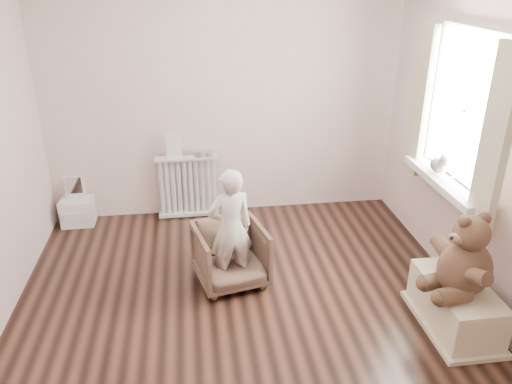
{
  "coord_description": "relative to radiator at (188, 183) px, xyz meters",
  "views": [
    {
      "loc": [
        -0.34,
        -3.17,
        2.46
      ],
      "look_at": [
        0.15,
        0.45,
        0.8
      ],
      "focal_mm": 35.0,
      "sensor_mm": 36.0,
      "label": 1
    }
  ],
  "objects": [
    {
      "name": "floor",
      "position": [
        0.41,
        -1.68,
        -0.39
      ],
      "size": [
        3.6,
        3.6,
        0.01
      ],
      "primitive_type": "cube",
      "color": "black",
      "rests_on": "ground"
    },
    {
      "name": "back_wall",
      "position": [
        0.41,
        0.12,
        0.91
      ],
      "size": [
        3.6,
        0.02,
        2.6
      ],
      "primitive_type": "cube",
      "color": "beige",
      "rests_on": "ground"
    },
    {
      "name": "front_wall",
      "position": [
        0.41,
        -3.48,
        0.91
      ],
      "size": [
        3.6,
        0.02,
        2.6
      ],
      "primitive_type": "cube",
      "color": "beige",
      "rests_on": "ground"
    },
    {
      "name": "right_wall",
      "position": [
        2.21,
        -1.68,
        0.91
      ],
      "size": [
        0.02,
        3.6,
        2.6
      ],
      "primitive_type": "cube",
      "color": "beige",
      "rests_on": "ground"
    },
    {
      "name": "window",
      "position": [
        2.17,
        -1.38,
        1.06
      ],
      "size": [
        0.03,
        0.9,
        1.1
      ],
      "primitive_type": "cube",
      "color": "white",
      "rests_on": "right_wall"
    },
    {
      "name": "window_sill",
      "position": [
        2.08,
        -1.38,
        0.48
      ],
      "size": [
        0.22,
        1.1,
        0.06
      ],
      "primitive_type": "cube",
      "color": "silver",
      "rests_on": "right_wall"
    },
    {
      "name": "curtain_left",
      "position": [
        2.06,
        -1.95,
        1.0
      ],
      "size": [
        0.06,
        0.26,
        1.3
      ],
      "primitive_type": "cube",
      "color": "beige",
      "rests_on": "right_wall"
    },
    {
      "name": "curtain_right",
      "position": [
        2.06,
        -0.81,
        1.0
      ],
      "size": [
        0.06,
        0.26,
        1.3
      ],
      "primitive_type": "cube",
      "color": "beige",
      "rests_on": "right_wall"
    },
    {
      "name": "radiator",
      "position": [
        0.0,
        0.0,
        0.0
      ],
      "size": [
        0.64,
        0.12,
        0.67
      ],
      "primitive_type": "cube",
      "color": "silver",
      "rests_on": "floor"
    },
    {
      "name": "paper_doll",
      "position": [
        -0.11,
        0.0,
        0.41
      ],
      "size": [
        0.15,
        0.01,
        0.26
      ],
      "primitive_type": "cube",
      "color": "beige",
      "rests_on": "radiator"
    },
    {
      "name": "tin_a",
      "position": [
        0.13,
        0.0,
        0.32
      ],
      "size": [
        0.11,
        0.11,
        0.06
      ],
      "primitive_type": "cylinder",
      "color": "#A59E8C",
      "rests_on": "radiator"
    },
    {
      "name": "tin_b",
      "position": [
        0.25,
        0.0,
        0.31
      ],
      "size": [
        0.09,
        0.09,
        0.05
      ],
      "primitive_type": "cylinder",
      "color": "#A59E8C",
      "rests_on": "radiator"
    },
    {
      "name": "toy_vanity",
      "position": [
        -1.14,
        -0.03,
        -0.11
      ],
      "size": [
        0.32,
        0.23,
        0.51
      ],
      "primitive_type": "cube",
      "color": "silver",
      "rests_on": "floor"
    },
    {
      "name": "armchair",
      "position": [
        0.34,
        -1.28,
        -0.13
      ],
      "size": [
        0.66,
        0.68,
        0.52
      ],
      "primitive_type": "imported",
      "rotation": [
        0.0,
        0.0,
        0.23
      ],
      "color": "brown",
      "rests_on": "floor"
    },
    {
      "name": "child",
      "position": [
        0.34,
        -1.33,
        0.14
      ],
      "size": [
        0.42,
        0.32,
        1.03
      ],
      "primitive_type": "imported",
      "rotation": [
        0.0,
        0.0,
        3.37
      ],
      "color": "silver",
      "rests_on": "armchair"
    },
    {
      "name": "toy_bench",
      "position": [
        1.93,
        -2.07,
        -0.19
      ],
      "size": [
        0.4,
        0.76,
        0.36
      ],
      "primitive_type": "cube",
      "color": "beige",
      "rests_on": "floor"
    },
    {
      "name": "teddy_bear",
      "position": [
        1.89,
        -2.15,
        0.28
      ],
      "size": [
        0.54,
        0.45,
        0.6
      ],
      "primitive_type": null,
      "rotation": [
        0.0,
        0.0,
        0.16
      ],
      "color": "#3E281B",
      "rests_on": "toy_bench"
    },
    {
      "name": "plush_cat",
      "position": [
        2.07,
        -1.28,
        0.61
      ],
      "size": [
        0.19,
        0.25,
        0.2
      ],
      "primitive_type": null,
      "rotation": [
        0.0,
        0.0,
        0.2
      ],
      "color": "slate",
      "rests_on": "window_sill"
    }
  ]
}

